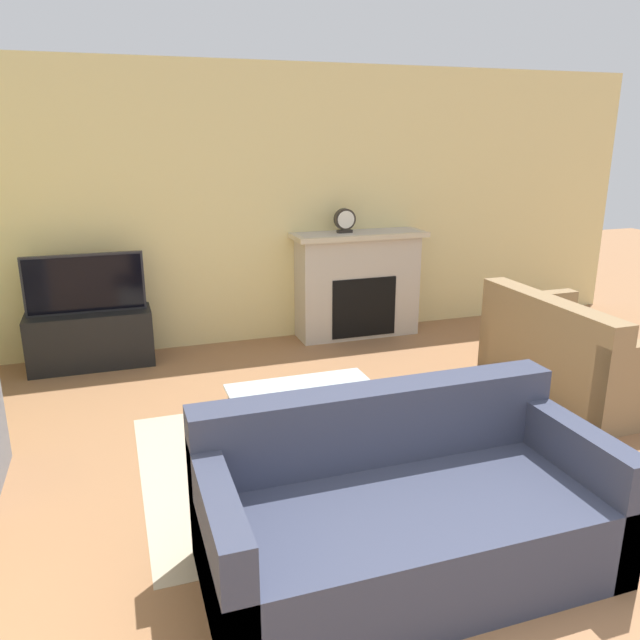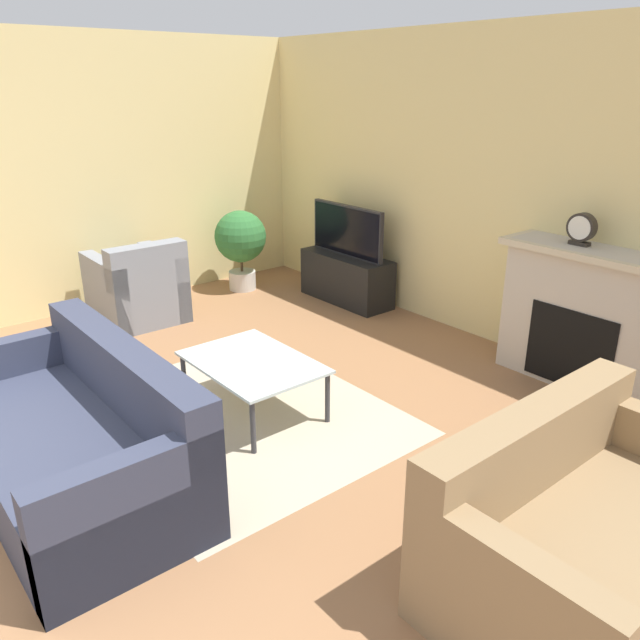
# 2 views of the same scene
# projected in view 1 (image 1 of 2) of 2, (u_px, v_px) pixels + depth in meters

# --- Properties ---
(wall_back) EXTENTS (8.94, 0.06, 2.70)m
(wall_back) POSITION_uv_depth(u_px,v_px,m) (236.00, 208.00, 6.06)
(wall_back) COLOR beige
(wall_back) RESTS_ON ground_plane
(area_rug) EXTENTS (2.19, 1.90, 0.00)m
(area_rug) POSITION_uv_depth(u_px,v_px,m) (313.00, 457.00, 4.10)
(area_rug) COLOR #B7A88E
(area_rug) RESTS_ON ground_plane
(fireplace) EXTENTS (1.37, 0.44, 1.09)m
(fireplace) POSITION_uv_depth(u_px,v_px,m) (357.00, 282.00, 6.45)
(fireplace) COLOR #BCB2A3
(fireplace) RESTS_ON ground_plane
(tv_stand) EXTENTS (1.08, 0.41, 0.51)m
(tv_stand) POSITION_uv_depth(u_px,v_px,m) (91.00, 339.00, 5.65)
(tv_stand) COLOR black
(tv_stand) RESTS_ON ground_plane
(tv) EXTENTS (1.02, 0.06, 0.53)m
(tv) POSITION_uv_depth(u_px,v_px,m) (85.00, 284.00, 5.50)
(tv) COLOR #232328
(tv) RESTS_ON tv_stand
(couch_sectional) EXTENTS (1.93, 0.94, 0.82)m
(couch_sectional) POSITION_uv_depth(u_px,v_px,m) (403.00, 513.00, 3.01)
(couch_sectional) COLOR #33384C
(couch_sectional) RESTS_ON ground_plane
(couch_loveseat) EXTENTS (0.93, 1.54, 0.82)m
(couch_loveseat) POSITION_uv_depth(u_px,v_px,m) (576.00, 359.00, 5.07)
(couch_loveseat) COLOR #8C704C
(couch_loveseat) RESTS_ON ground_plane
(coffee_table) EXTENTS (0.99, 0.70, 0.40)m
(coffee_table) POSITION_uv_depth(u_px,v_px,m) (307.00, 399.00, 4.11)
(coffee_table) COLOR #333338
(coffee_table) RESTS_ON ground_plane
(mantel_clock) EXTENTS (0.21, 0.07, 0.24)m
(mantel_clock) POSITION_uv_depth(u_px,v_px,m) (345.00, 220.00, 6.22)
(mantel_clock) COLOR #28231E
(mantel_clock) RESTS_ON fireplace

